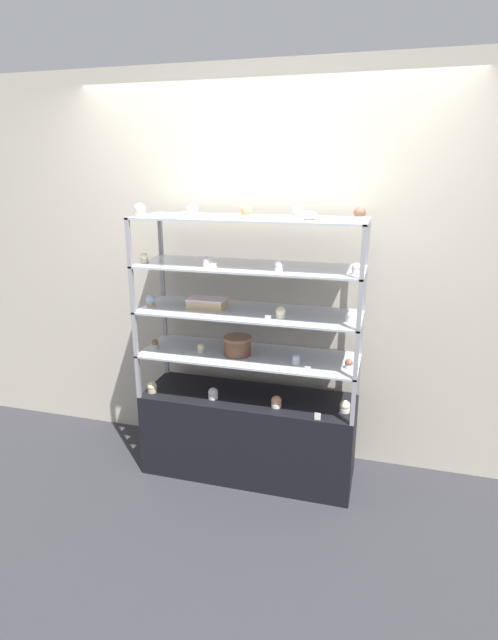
% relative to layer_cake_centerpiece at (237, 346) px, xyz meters
% --- Properties ---
extents(ground_plane, '(20.00, 20.00, 0.00)m').
position_rel_layer_cake_centerpiece_xyz_m(ground_plane, '(0.07, 0.02, -0.90)').
color(ground_plane, '#2D2D33').
extents(back_wall, '(8.00, 0.05, 2.60)m').
position_rel_layer_cake_centerpiece_xyz_m(back_wall, '(0.07, 0.39, 0.40)').
color(back_wall, beige).
rests_on(back_wall, ground_plane).
extents(display_base, '(1.37, 0.45, 0.56)m').
position_rel_layer_cake_centerpiece_xyz_m(display_base, '(0.07, 0.02, -0.62)').
color(display_base, black).
rests_on(display_base, ground_plane).
extents(display_riser_lower, '(1.37, 0.45, 0.28)m').
position_rel_layer_cake_centerpiece_xyz_m(display_riser_lower, '(0.07, 0.02, -0.08)').
color(display_riser_lower, '#99999E').
rests_on(display_riser_lower, display_base).
extents(display_riser_middle, '(1.37, 0.45, 0.28)m').
position_rel_layer_cake_centerpiece_xyz_m(display_riser_middle, '(0.07, 0.02, 0.21)').
color(display_riser_middle, '#99999E').
rests_on(display_riser_middle, display_riser_lower).
extents(display_riser_upper, '(1.37, 0.45, 0.28)m').
position_rel_layer_cake_centerpiece_xyz_m(display_riser_upper, '(0.07, 0.02, 0.49)').
color(display_riser_upper, '#99999E').
rests_on(display_riser_upper, display_riser_middle).
extents(display_riser_top, '(1.37, 0.45, 0.28)m').
position_rel_layer_cake_centerpiece_xyz_m(display_riser_top, '(0.07, 0.02, 0.78)').
color(display_riser_top, '#99999E').
rests_on(display_riser_top, display_riser_upper).
extents(layer_cake_centerpiece, '(0.18, 0.18, 0.12)m').
position_rel_layer_cake_centerpiece_xyz_m(layer_cake_centerpiece, '(0.00, 0.00, 0.00)').
color(layer_cake_centerpiece, brown).
rests_on(layer_cake_centerpiece, display_riser_lower).
extents(sheet_cake_frosted, '(0.24, 0.14, 0.06)m').
position_rel_layer_cake_centerpiece_xyz_m(sheet_cake_frosted, '(-0.21, 0.03, 0.26)').
color(sheet_cake_frosted, '#DBBC84').
rests_on(sheet_cake_frosted, display_riser_middle).
extents(cupcake_0, '(0.06, 0.06, 0.07)m').
position_rel_layer_cake_centerpiece_xyz_m(cupcake_0, '(-0.56, -0.10, -0.31)').
color(cupcake_0, '#CCB28C').
rests_on(cupcake_0, display_base).
extents(cupcake_1, '(0.06, 0.06, 0.07)m').
position_rel_layer_cake_centerpiece_xyz_m(cupcake_1, '(-0.14, -0.08, -0.31)').
color(cupcake_1, white).
rests_on(cupcake_1, display_base).
extents(cupcake_2, '(0.06, 0.06, 0.07)m').
position_rel_layer_cake_centerpiece_xyz_m(cupcake_2, '(0.28, -0.09, -0.31)').
color(cupcake_2, white).
rests_on(cupcake_2, display_base).
extents(cupcake_3, '(0.06, 0.06, 0.07)m').
position_rel_layer_cake_centerpiece_xyz_m(cupcake_3, '(0.69, -0.04, -0.31)').
color(cupcake_3, white).
rests_on(cupcake_3, display_base).
extents(price_tag_0, '(0.04, 0.00, 0.04)m').
position_rel_layer_cake_centerpiece_xyz_m(price_tag_0, '(0.54, -0.18, -0.32)').
color(price_tag_0, white).
rests_on(price_tag_0, display_base).
extents(cupcake_4, '(0.05, 0.05, 0.06)m').
position_rel_layer_cake_centerpiece_xyz_m(cupcake_4, '(-0.56, -0.02, -0.03)').
color(cupcake_4, beige).
rests_on(cupcake_4, display_riser_lower).
extents(cupcake_5, '(0.05, 0.05, 0.06)m').
position_rel_layer_cake_centerpiece_xyz_m(cupcake_5, '(-0.24, -0.02, -0.03)').
color(cupcake_5, beige).
rests_on(cupcake_5, display_riser_lower).
extents(cupcake_6, '(0.05, 0.05, 0.06)m').
position_rel_layer_cake_centerpiece_xyz_m(cupcake_6, '(0.38, -0.05, -0.03)').
color(cupcake_6, white).
rests_on(cupcake_6, display_riser_lower).
extents(cupcake_7, '(0.05, 0.05, 0.06)m').
position_rel_layer_cake_centerpiece_xyz_m(cupcake_7, '(0.70, -0.04, -0.03)').
color(cupcake_7, white).
rests_on(cupcake_7, display_riser_lower).
extents(price_tag_1, '(0.04, 0.00, 0.04)m').
position_rel_layer_cake_centerpiece_xyz_m(price_tag_1, '(0.48, -0.18, -0.04)').
color(price_tag_1, white).
rests_on(price_tag_1, display_riser_lower).
extents(cupcake_8, '(0.06, 0.06, 0.07)m').
position_rel_layer_cake_centerpiece_xyz_m(cupcake_8, '(-0.57, -0.03, 0.26)').
color(cupcake_8, '#CCB28C').
rests_on(cupcake_8, display_riser_middle).
extents(cupcake_9, '(0.06, 0.06, 0.07)m').
position_rel_layer_cake_centerpiece_xyz_m(cupcake_9, '(0.29, -0.07, 0.26)').
color(cupcake_9, beige).
rests_on(cupcake_9, display_riser_middle).
extents(cupcake_10, '(0.06, 0.06, 0.07)m').
position_rel_layer_cake_centerpiece_xyz_m(cupcake_10, '(0.69, -0.03, 0.26)').
color(cupcake_10, white).
rests_on(cupcake_10, display_riser_middle).
extents(price_tag_2, '(0.04, 0.00, 0.04)m').
position_rel_layer_cake_centerpiece_xyz_m(price_tag_2, '(0.24, -0.18, 0.25)').
color(price_tag_2, white).
rests_on(price_tag_2, display_riser_middle).
extents(cupcake_11, '(0.05, 0.05, 0.07)m').
position_rel_layer_cake_centerpiece_xyz_m(cupcake_11, '(-0.57, -0.07, 0.54)').
color(cupcake_11, '#CCB28C').
rests_on(cupcake_11, display_riser_upper).
extents(cupcake_12, '(0.05, 0.05, 0.07)m').
position_rel_layer_cake_centerpiece_xyz_m(cupcake_12, '(-0.15, -0.10, 0.54)').
color(cupcake_12, white).
rests_on(cupcake_12, display_riser_upper).
extents(cupcake_13, '(0.05, 0.05, 0.07)m').
position_rel_layer_cake_centerpiece_xyz_m(cupcake_13, '(0.28, -0.10, 0.54)').
color(cupcake_13, beige).
rests_on(cupcake_13, display_riser_upper).
extents(cupcake_14, '(0.05, 0.05, 0.07)m').
position_rel_layer_cake_centerpiece_xyz_m(cupcake_14, '(0.71, -0.07, 0.54)').
color(cupcake_14, white).
rests_on(cupcake_14, display_riser_upper).
extents(price_tag_3, '(0.04, 0.00, 0.04)m').
position_rel_layer_cake_centerpiece_xyz_m(price_tag_3, '(-0.08, -0.18, 0.53)').
color(price_tag_3, white).
rests_on(price_tag_3, display_riser_upper).
extents(cupcake_15, '(0.07, 0.07, 0.08)m').
position_rel_layer_cake_centerpiece_xyz_m(cupcake_15, '(-0.57, -0.10, 0.83)').
color(cupcake_15, '#CCB28C').
rests_on(cupcake_15, display_riser_top).
extents(cupcake_16, '(0.07, 0.07, 0.08)m').
position_rel_layer_cake_centerpiece_xyz_m(cupcake_16, '(-0.25, -0.06, 0.83)').
color(cupcake_16, beige).
rests_on(cupcake_16, display_riser_top).
extents(cupcake_17, '(0.07, 0.07, 0.08)m').
position_rel_layer_cake_centerpiece_xyz_m(cupcake_17, '(0.08, -0.07, 0.83)').
color(cupcake_17, '#CCB28C').
rests_on(cupcake_17, display_riser_top).
extents(cupcake_18, '(0.07, 0.07, 0.08)m').
position_rel_layer_cake_centerpiece_xyz_m(cupcake_18, '(0.38, -0.08, 0.83)').
color(cupcake_18, beige).
rests_on(cupcake_18, display_riser_top).
extents(cupcake_19, '(0.07, 0.07, 0.08)m').
position_rel_layer_cake_centerpiece_xyz_m(cupcake_19, '(0.70, -0.04, 0.83)').
color(cupcake_19, beige).
rests_on(cupcake_19, display_riser_top).
extents(price_tag_4, '(0.04, 0.00, 0.04)m').
position_rel_layer_cake_centerpiece_xyz_m(price_tag_4, '(-0.25, -0.18, 0.82)').
color(price_tag_4, white).
rests_on(price_tag_4, display_riser_top).
extents(donut_glazed, '(0.13, 0.13, 0.04)m').
position_rel_layer_cake_centerpiece_xyz_m(donut_glazed, '(0.41, -0.01, 0.82)').
color(donut_glazed, '#EFE5CC').
rests_on(donut_glazed, display_riser_top).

